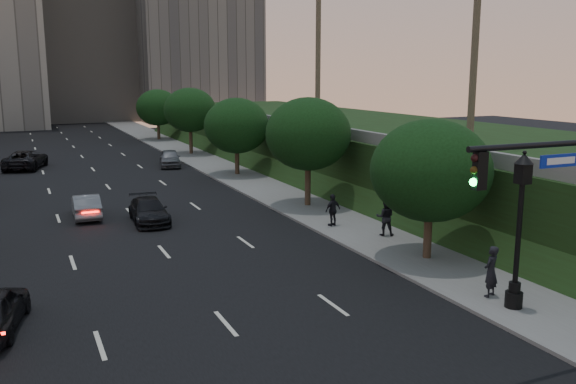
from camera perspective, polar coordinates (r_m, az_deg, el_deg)
name	(u,v)px	position (r m, az deg, el deg)	size (l,w,h in m)	color
road_surface	(112,192)	(44.18, -16.13, 0.02)	(16.00, 140.00, 0.02)	black
sidewalk_right	(250,180)	(46.64, -3.59, 1.08)	(4.50, 140.00, 0.15)	slate
embankment	(395,151)	(49.96, 9.96, 3.84)	(18.00, 90.00, 4.00)	black
parapet_wall	(300,125)	(45.52, 1.09, 6.29)	(0.35, 90.00, 0.70)	slate
office_block_mid	(82,45)	(115.74, -18.74, 12.88)	(22.00, 18.00, 26.00)	gray
office_block_right	(190,17)	(113.47, -9.16, 15.89)	(20.00, 22.00, 36.00)	slate
tree_right_a	(431,171)	(26.82, 13.20, 1.96)	(5.20, 5.20, 6.24)	#38281C
tree_right_b	(308,134)	(36.94, 1.89, 5.44)	(5.20, 5.20, 6.74)	#38281C
tree_right_c	(237,126)	(48.95, -4.84, 6.20)	(5.20, 5.20, 6.24)	#38281C
tree_right_d	(190,110)	(62.27, -9.16, 7.58)	(5.20, 5.20, 6.74)	#38281C
tree_right_e	(158,108)	(76.86, -12.10, 7.74)	(5.20, 5.20, 6.24)	#38281C
street_lamp	(518,238)	(22.13, 20.75, -4.03)	(0.64, 0.64, 5.62)	black
sedan_mid_left	(86,206)	(36.63, -18.37, -1.24)	(1.45, 4.15, 1.37)	slate
sedan_far_left	(26,160)	(57.26, -23.33, 2.80)	(2.69, 5.83, 1.62)	black
sedan_near_right	(149,211)	(34.50, -12.89, -1.72)	(1.86, 4.57, 1.33)	black
sedan_far_right	(170,158)	(54.92, -11.00, 3.13)	(1.78, 4.42, 1.51)	slate
pedestrian_a	(491,271)	(23.35, 18.45, -7.05)	(0.69, 0.45, 1.89)	black
pedestrian_b	(385,217)	(30.74, 9.08, -2.32)	(0.91, 0.71, 1.87)	black
pedestrian_c	(333,210)	(32.37, 4.22, -1.69)	(1.00, 0.42, 1.71)	black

